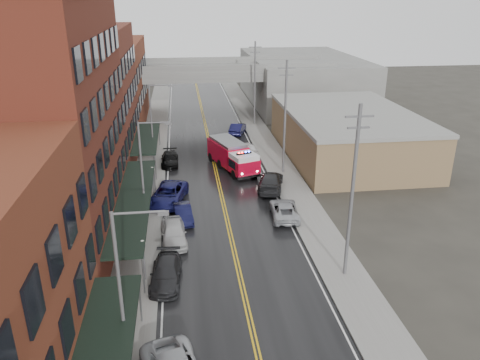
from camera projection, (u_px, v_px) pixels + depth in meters
road at (221, 194)px, 45.30m from camera, size 11.00×160.00×0.02m
sidewalk_left at (145, 198)px, 44.41m from camera, size 3.00×160.00×0.15m
sidewalk_right at (295, 190)px, 46.14m from camera, size 3.00×160.00×0.15m
curb_left at (162, 197)px, 44.61m from camera, size 0.30×160.00×0.15m
curb_right at (278, 191)px, 45.94m from camera, size 0.30×160.00×0.15m
brick_building_b at (46, 128)px, 33.95m from camera, size 9.00×20.00×18.00m
brick_building_c at (89, 99)px, 50.62m from camera, size 9.00×15.00×15.00m
brick_building_far at (111, 84)px, 67.30m from camera, size 9.00×20.00×12.00m
tan_building at (347, 135)px, 55.49m from camera, size 14.00×22.00×5.00m
right_far_block at (302, 79)px, 82.81m from camera, size 18.00×30.00×8.00m
awning_1 at (134, 200)px, 36.86m from camera, size 2.60×18.00×3.09m
awning_2 at (147, 137)px, 52.98m from camera, size 2.60×13.00×3.09m
globe_lamp_1 at (143, 251)px, 30.79m from camera, size 0.44×0.44×3.12m
globe_lamp_2 at (153, 175)px, 43.69m from camera, size 0.44×0.44×3.12m
street_lamp_0 at (125, 284)px, 22.34m from camera, size 2.64×0.22×9.00m
street_lamp_1 at (145, 169)px, 37.08m from camera, size 2.64×0.22×9.00m
street_lamp_2 at (154, 119)px, 51.82m from camera, size 2.64×0.22×9.00m
utility_pole_0 at (352, 191)px, 30.00m from camera, size 1.80×0.24×12.00m
utility_pole_1 at (285, 116)px, 48.43m from camera, size 1.80×0.24×12.00m
utility_pole_2 at (255, 82)px, 66.85m from camera, size 1.80×0.24×12.00m
overpass at (202, 78)px, 72.57m from camera, size 40.00×10.00×7.50m
fire_truck at (233, 155)px, 51.25m from camera, size 5.27×8.64×3.01m
parked_car_left_3 at (166, 273)px, 31.28m from camera, size 2.33×4.97×1.40m
parked_car_left_4 at (174, 233)px, 36.36m from camera, size 2.23×4.85×1.61m
parked_car_left_5 at (183, 213)px, 39.88m from camera, size 1.84×4.17×1.33m
parked_car_left_6 at (168, 194)px, 43.30m from camera, size 4.07×6.36×1.63m
parked_car_left_7 at (170, 159)px, 52.94m from camera, size 1.90×4.62×1.34m
parked_car_right_0 at (284, 210)px, 40.49m from camera, size 2.71×5.11×1.37m
parked_car_right_1 at (271, 181)px, 46.25m from camera, size 3.68×6.05×1.64m
parked_car_right_2 at (246, 148)px, 56.75m from camera, size 2.74×4.40×1.40m
parked_car_right_3 at (238, 128)px, 64.67m from camera, size 3.00×4.95×1.54m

